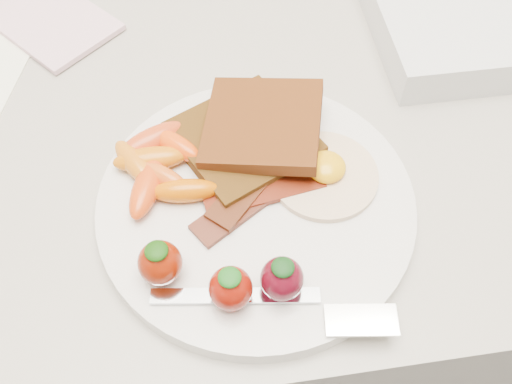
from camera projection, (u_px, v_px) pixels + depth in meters
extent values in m
cube|color=gray|center=(243.00, 278.00, 0.95)|extent=(2.00, 0.60, 0.90)
cylinder|color=silver|center=(256.00, 204.00, 0.49)|extent=(0.27, 0.27, 0.02)
cube|color=black|center=(244.00, 140.00, 0.51)|extent=(0.14, 0.14, 0.01)
cube|color=#4B220C|center=(263.00, 124.00, 0.50)|extent=(0.12, 0.12, 0.02)
cylinder|color=white|center=(324.00, 175.00, 0.49)|extent=(0.11, 0.11, 0.01)
ellipsoid|color=#E7A00C|center=(326.00, 167.00, 0.49)|extent=(0.04, 0.04, 0.02)
cube|color=#4A0F0E|center=(247.00, 202.00, 0.48)|extent=(0.10, 0.08, 0.00)
cube|color=#370602|center=(264.00, 191.00, 0.48)|extent=(0.11, 0.04, 0.00)
cube|color=black|center=(253.00, 181.00, 0.48)|extent=(0.09, 0.09, 0.00)
ellipsoid|color=#C56209|center=(150.00, 159.00, 0.49)|extent=(0.06, 0.02, 0.02)
ellipsoid|color=#CF5417|center=(163.00, 177.00, 0.48)|extent=(0.05, 0.04, 0.02)
ellipsoid|color=#D13F0D|center=(147.00, 187.00, 0.48)|extent=(0.04, 0.07, 0.02)
ellipsoid|color=#E34509|center=(176.00, 145.00, 0.50)|extent=(0.05, 0.05, 0.02)
ellipsoid|color=#C43D15|center=(152.00, 140.00, 0.50)|extent=(0.07, 0.05, 0.02)
ellipsoid|color=#C35600|center=(185.00, 191.00, 0.47)|extent=(0.06, 0.02, 0.02)
ellipsoid|color=#C96712|center=(135.00, 163.00, 0.49)|extent=(0.05, 0.06, 0.02)
ellipsoid|color=#711503|center=(160.00, 263.00, 0.43)|extent=(0.03, 0.03, 0.04)
ellipsoid|color=#113907|center=(156.00, 251.00, 0.41)|extent=(0.02, 0.02, 0.01)
ellipsoid|color=maroon|center=(231.00, 288.00, 0.42)|extent=(0.03, 0.03, 0.04)
ellipsoid|color=#145012|center=(230.00, 277.00, 0.40)|extent=(0.02, 0.02, 0.01)
ellipsoid|color=#480613|center=(282.00, 279.00, 0.42)|extent=(0.03, 0.03, 0.04)
ellipsoid|color=black|center=(283.00, 267.00, 0.40)|extent=(0.02, 0.02, 0.01)
cube|color=silver|center=(235.00, 296.00, 0.43)|extent=(0.13, 0.03, 0.00)
cube|color=white|center=(361.00, 320.00, 0.42)|extent=(0.06, 0.03, 0.00)
cube|color=beige|center=(51.00, 21.00, 0.63)|extent=(0.16, 0.17, 0.01)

